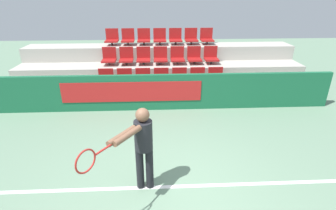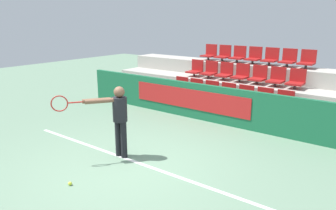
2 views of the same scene
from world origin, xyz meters
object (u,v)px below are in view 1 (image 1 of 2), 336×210
stadium_chair_4 (180,79)px  stadium_chair_10 (161,57)px  stadium_chair_13 (211,56)px  stadium_chair_20 (207,38)px  stadium_chair_8 (126,57)px  stadium_chair_14 (112,38)px  stadium_chair_7 (109,58)px  stadium_chair_9 (143,57)px  stadium_chair_12 (194,57)px  stadium_chair_3 (161,79)px  stadium_chair_5 (198,79)px  tennis_player (141,144)px  stadium_chair_1 (124,80)px  stadium_chair_15 (128,38)px  stadium_chair_11 (177,57)px  stadium_chair_17 (160,38)px  stadium_chair_2 (143,79)px  stadium_chair_19 (191,38)px  stadium_chair_18 (175,38)px  stadium_chair_0 (106,80)px  stadium_chair_6 (216,78)px  stadium_chair_16 (144,38)px

stadium_chair_4 → stadium_chair_10: bearing=121.6°
stadium_chair_13 → stadium_chair_20: 1.01m
stadium_chair_8 → stadium_chair_14: (-0.55, 0.90, 0.46)m
stadium_chair_7 → stadium_chair_4: bearing=-22.1°
stadium_chair_14 → stadium_chair_4: bearing=-39.1°
stadium_chair_9 → stadium_chair_12: (1.66, 0.00, 0.00)m
stadium_chair_3 → stadium_chair_5: same height
stadium_chair_7 → tennis_player: size_ratio=0.36×
stadium_chair_1 → stadium_chair_15: bearing=90.0°
stadium_chair_1 → stadium_chair_13: 2.95m
stadium_chair_7 → stadium_chair_13: bearing=0.0°
stadium_chair_20 → stadium_chair_7: bearing=-164.8°
stadium_chair_11 → stadium_chair_12: same height
stadium_chair_4 → stadium_chair_9: (-1.11, 0.90, 0.46)m
stadium_chair_5 → stadium_chair_17: bearing=121.6°
stadium_chair_2 → stadium_chair_12: size_ratio=1.00×
stadium_chair_17 → stadium_chair_19: size_ratio=1.00×
stadium_chair_1 → stadium_chair_11: size_ratio=1.00×
stadium_chair_2 → stadium_chair_14: stadium_chair_14 is taller
stadium_chair_3 → stadium_chair_18: stadium_chair_18 is taller
stadium_chair_14 → stadium_chair_2: bearing=-58.4°
stadium_chair_8 → stadium_chair_9: (0.55, 0.00, 0.00)m
stadium_chair_4 → stadium_chair_14: (-2.22, 1.80, 0.92)m
stadium_chair_0 → stadium_chair_5: bearing=0.0°
stadium_chair_11 → stadium_chair_20: stadium_chair_20 is taller
stadium_chair_10 → stadium_chair_11: bearing=0.0°
stadium_chair_11 → stadium_chair_12: size_ratio=1.00×
stadium_chair_6 → stadium_chair_9: size_ratio=1.00×
stadium_chair_6 → stadium_chair_17: (-1.66, 1.80, 0.92)m
stadium_chair_2 → stadium_chair_16: 2.03m
stadium_chair_8 → stadium_chair_17: size_ratio=1.00×
stadium_chair_4 → stadium_chair_20: bearing=58.4°
stadium_chair_2 → stadium_chair_10: size_ratio=1.00×
stadium_chair_10 → stadium_chair_16: 1.15m
stadium_chair_15 → stadium_chair_18: (1.66, 0.00, 0.00)m
stadium_chair_10 → stadium_chair_13: (1.66, 0.00, 0.00)m
stadium_chair_5 → stadium_chair_6: size_ratio=1.00×
stadium_chair_20 → stadium_chair_10: bearing=-151.6°
stadium_chair_2 → stadium_chair_11: stadium_chair_11 is taller
stadium_chair_15 → stadium_chair_18: same height
stadium_chair_16 → stadium_chair_1: bearing=-107.1°
stadium_chair_9 → stadium_chair_18: bearing=39.1°
stadium_chair_12 → stadium_chair_15: bearing=157.9°
stadium_chair_10 → tennis_player: 4.88m
stadium_chair_10 → stadium_chair_18: stadium_chair_18 is taller
stadium_chair_12 → stadium_chair_20: (0.55, 0.90, 0.46)m
stadium_chair_5 → stadium_chair_9: bearing=151.6°
stadium_chair_20 → stadium_chair_8: bearing=-162.0°
stadium_chair_10 → stadium_chair_11: 0.55m
stadium_chair_8 → stadium_chair_18: bearing=28.4°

